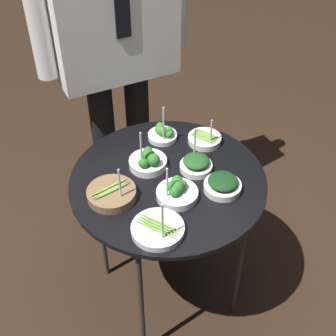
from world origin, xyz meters
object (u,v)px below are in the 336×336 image
at_px(bowl_asparagus_center, 205,139).
at_px(bowl_spinach_far_rim, 223,185).
at_px(bowl_broccoli_front_center, 163,134).
at_px(bowl_asparagus_mid_right, 111,193).
at_px(bowl_broccoli_mid_left, 148,161).
at_px(bowl_broccoli_front_right, 177,191).
at_px(waiter_figure, 112,16).
at_px(bowl_spinach_front_left, 196,163).
at_px(serving_cart, 168,188).
at_px(bowl_asparagus_near_rim, 158,229).

bearing_deg(bowl_asparagus_center, bowl_spinach_far_rim, -106.59).
bearing_deg(bowl_broccoli_front_center, bowl_asparagus_mid_right, -143.97).
relative_size(bowl_broccoli_mid_left, bowl_broccoli_front_right, 1.20).
bearing_deg(bowl_broccoli_mid_left, bowl_asparagus_mid_right, -153.86).
relative_size(bowl_spinach_far_rim, waiter_figure, 0.08).
bearing_deg(bowl_spinach_front_left, serving_cart, -178.86).
bearing_deg(bowl_broccoli_mid_left, bowl_spinach_far_rim, -51.21).
xyz_separation_m(bowl_broccoli_front_center, bowl_asparagus_mid_right, (-0.30, -0.22, -0.01)).
distance_m(serving_cart, bowl_broccoli_front_center, 0.25).
xyz_separation_m(serving_cart, bowl_spinach_front_left, (0.11, 0.00, 0.07)).
bearing_deg(bowl_broccoli_mid_left, bowl_spinach_front_left, -30.15).
bearing_deg(bowl_spinach_far_rim, bowl_broccoli_front_right, 166.08).
height_order(bowl_spinach_far_rim, waiter_figure, waiter_figure).
relative_size(bowl_asparagus_near_rim, bowl_broccoli_front_right, 1.16).
xyz_separation_m(bowl_broccoli_mid_left, bowl_asparagus_center, (0.26, 0.04, -0.01)).
height_order(bowl_spinach_front_left, bowl_asparagus_center, bowl_spinach_front_left).
distance_m(bowl_spinach_front_left, waiter_figure, 0.65).
height_order(serving_cart, bowl_asparagus_center, bowl_asparagus_center).
distance_m(bowl_broccoli_front_right, bowl_asparagus_center, 0.33).
height_order(bowl_broccoli_front_center, bowl_asparagus_mid_right, bowl_broccoli_front_center).
relative_size(bowl_asparagus_near_rim, bowl_spinach_front_left, 1.08).
relative_size(bowl_broccoli_front_center, bowl_spinach_far_rim, 1.26).
relative_size(bowl_asparagus_near_rim, bowl_asparagus_center, 1.31).
bearing_deg(serving_cart, bowl_broccoli_mid_left, 112.22).
xyz_separation_m(bowl_asparagus_near_rim, bowl_spinach_front_left, (0.25, 0.21, 0.01)).
bearing_deg(bowl_spinach_far_rim, bowl_asparagus_center, 73.41).
bearing_deg(bowl_broccoli_front_right, bowl_broccoli_mid_left, 97.13).
height_order(serving_cart, waiter_figure, waiter_figure).
bearing_deg(serving_cart, waiter_figure, 87.79).
relative_size(bowl_asparagus_near_rim, bowl_broccoli_front_center, 1.03).
distance_m(serving_cart, bowl_asparagus_center, 0.26).
distance_m(bowl_asparagus_center, bowl_broccoli_front_center, 0.17).
distance_m(bowl_spinach_front_left, bowl_asparagus_center, 0.17).
bearing_deg(bowl_spinach_front_left, waiter_figure, 100.14).
distance_m(bowl_broccoli_mid_left, bowl_asparagus_center, 0.26).
bearing_deg(bowl_asparagus_mid_right, bowl_broccoli_front_center, 36.03).
relative_size(bowl_spinach_front_left, bowl_asparagus_center, 1.22).
bearing_deg(waiter_figure, bowl_asparagus_center, -63.03).
bearing_deg(bowl_asparagus_mid_right, bowl_broccoli_mid_left, 26.14).
height_order(serving_cart, bowl_asparagus_near_rim, bowl_asparagus_near_rim).
relative_size(bowl_broccoli_front_right, bowl_broccoli_front_center, 0.89).
distance_m(bowl_asparagus_mid_right, waiter_figure, 0.69).
height_order(bowl_broccoli_mid_left, waiter_figure, waiter_figure).
xyz_separation_m(bowl_broccoli_mid_left, bowl_broccoli_front_right, (0.02, -0.19, -0.00)).
distance_m(bowl_spinach_far_rim, bowl_asparagus_mid_right, 0.39).
height_order(bowl_broccoli_front_right, bowl_spinach_far_rim, bowl_broccoli_front_right).
xyz_separation_m(bowl_asparagus_center, bowl_spinach_far_rim, (-0.08, -0.26, 0.01)).
relative_size(serving_cart, waiter_figure, 0.41).
distance_m(bowl_spinach_far_rim, waiter_figure, 0.77).
bearing_deg(bowl_broccoli_front_center, serving_cart, -111.25).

